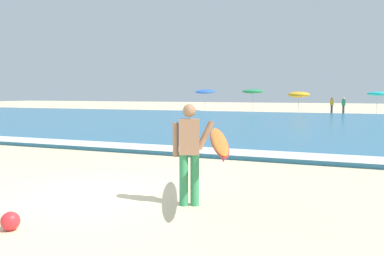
# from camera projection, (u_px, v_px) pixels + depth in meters

# --- Properties ---
(ground_plane) EXTENTS (160.00, 160.00, 0.00)m
(ground_plane) POSITION_uv_depth(u_px,v_px,m) (94.00, 195.00, 7.68)
(ground_plane) COLOR beige
(sea) EXTENTS (120.00, 28.00, 0.14)m
(sea) POSITION_uv_depth(u_px,v_px,m) (281.00, 124.00, 25.06)
(sea) COLOR teal
(sea) RESTS_ON ground
(surf_foam) EXTENTS (120.00, 1.34, 0.01)m
(surf_foam) POSITION_uv_depth(u_px,v_px,m) (202.00, 150.00, 12.74)
(surf_foam) COLOR white
(surf_foam) RESTS_ON sea
(surfer_with_board) EXTENTS (1.38, 2.66, 1.73)m
(surfer_with_board) POSITION_uv_depth(u_px,v_px,m) (203.00, 146.00, 6.88)
(surfer_with_board) COLOR #338E56
(surfer_with_board) RESTS_ON ground
(beach_umbrella_0) EXTENTS (2.29, 2.32, 2.46)m
(beach_umbrella_0) POSITION_uv_depth(u_px,v_px,m) (205.00, 92.00, 45.71)
(beach_umbrella_0) COLOR beige
(beach_umbrella_0) RESTS_ON ground
(beach_umbrella_1) EXTENTS (2.21, 2.23, 2.41)m
(beach_umbrella_1) POSITION_uv_depth(u_px,v_px,m) (253.00, 91.00, 41.90)
(beach_umbrella_1) COLOR beige
(beach_umbrella_1) RESTS_ON ground
(beach_umbrella_2) EXTENTS (2.10, 2.10, 2.10)m
(beach_umbrella_2) POSITION_uv_depth(u_px,v_px,m) (299.00, 95.00, 39.55)
(beach_umbrella_2) COLOR beige
(beach_umbrella_2) RESTS_ON ground
(beach_umbrella_3) EXTENTS (1.76, 1.77, 2.13)m
(beach_umbrella_3) POSITION_uv_depth(u_px,v_px,m) (377.00, 94.00, 37.61)
(beach_umbrella_3) COLOR beige
(beach_umbrella_3) RESTS_ON ground
(beachgoer_near_row_left) EXTENTS (0.32, 0.20, 1.58)m
(beachgoer_near_row_left) POSITION_uv_depth(u_px,v_px,m) (332.00, 105.00, 37.59)
(beachgoer_near_row_left) COLOR #383842
(beachgoer_near_row_left) RESTS_ON ground
(beachgoer_near_row_mid) EXTENTS (0.32, 0.20, 1.58)m
(beachgoer_near_row_mid) POSITION_uv_depth(u_px,v_px,m) (343.00, 105.00, 37.38)
(beachgoer_near_row_mid) COLOR #383842
(beachgoer_near_row_mid) RESTS_ON ground
(beach_ball) EXTENTS (0.26, 0.26, 0.26)m
(beach_ball) POSITION_uv_depth(u_px,v_px,m) (10.00, 221.00, 5.68)
(beach_ball) COLOR red
(beach_ball) RESTS_ON ground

